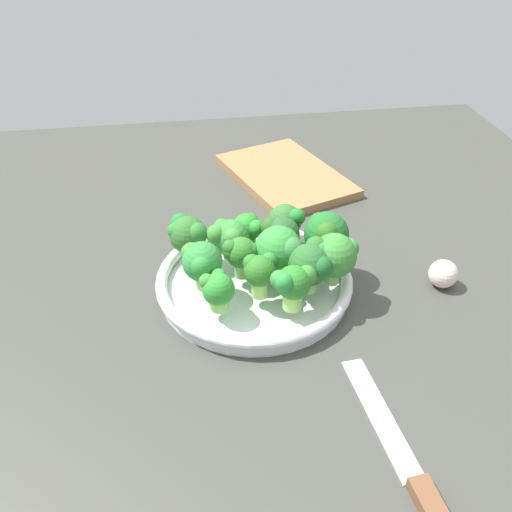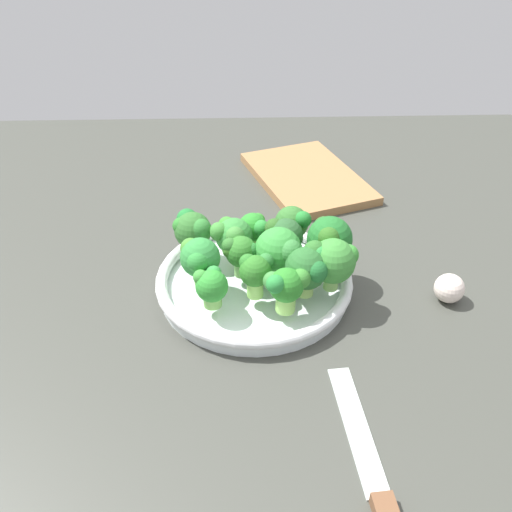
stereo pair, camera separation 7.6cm
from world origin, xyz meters
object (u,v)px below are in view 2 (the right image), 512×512
(broccoli_floret_1, at_px, (333,261))
(broccoli_floret_10, at_px, (258,271))
(broccoli_floret_8, at_px, (192,229))
(broccoli_floret_11, at_px, (199,258))
(broccoli_floret_13, at_px, (232,236))
(broccoli_floret_2, at_px, (293,224))
(broccoli_floret_9, at_px, (329,239))
(broccoli_floret_7, at_px, (240,252))
(broccoli_floret_5, at_px, (286,286))
(broccoli_floret_6, at_px, (309,268))
(broccoli_floret_4, at_px, (256,228))
(broccoli_floret_12, at_px, (284,236))
(cutting_board, at_px, (307,178))
(broccoli_floret_3, at_px, (211,286))
(bowl, at_px, (256,281))
(knife, at_px, (380,497))
(broccoli_floret_0, at_px, (280,250))
(garlic_bulb, at_px, (449,288))

(broccoli_floret_1, bearing_deg, broccoli_floret_10, 96.15)
(broccoli_floret_8, xyz_separation_m, broccoli_floret_11, (-0.08, -0.01, 0.00))
(broccoli_floret_1, bearing_deg, broccoli_floret_13, 59.61)
(broccoli_floret_1, xyz_separation_m, broccoli_floret_2, (0.11, 0.04, -0.01))
(broccoli_floret_9, height_order, broccoli_floret_11, broccoli_floret_9)
(broccoli_floret_7, relative_size, broccoli_floret_9, 0.79)
(broccoli_floret_1, xyz_separation_m, broccoli_floret_5, (-0.04, 0.07, -0.01))
(broccoli_floret_6, relative_size, broccoli_floret_7, 1.20)
(broccoli_floret_4, bearing_deg, broccoli_floret_9, -118.70)
(broccoli_floret_10, height_order, broccoli_floret_12, broccoli_floret_12)
(broccoli_floret_6, distance_m, broccoli_floret_8, 0.19)
(broccoli_floret_6, bearing_deg, broccoli_floret_8, 56.32)
(broccoli_floret_1, relative_size, broccoli_floret_9, 0.98)
(broccoli_floret_12, bearing_deg, broccoli_floret_7, 119.91)
(broccoli_floret_6, distance_m, cutting_board, 0.38)
(broccoli_floret_1, height_order, broccoli_floret_12, broccoli_floret_1)
(broccoli_floret_12, bearing_deg, broccoli_floret_9, -106.06)
(broccoli_floret_7, bearing_deg, cutting_board, -21.55)
(broccoli_floret_3, relative_size, broccoli_floret_7, 0.86)
(broccoli_floret_6, bearing_deg, broccoli_floret_10, 88.97)
(bowl, xyz_separation_m, broccoli_floret_3, (-0.06, 0.06, 0.05))
(broccoli_floret_2, height_order, broccoli_floret_12, broccoli_floret_12)
(broccoli_floret_5, bearing_deg, broccoli_floret_12, -3.33)
(broccoli_floret_5, bearing_deg, knife, -163.27)
(broccoli_floret_6, xyz_separation_m, broccoli_floret_8, (0.11, 0.16, -0.00))
(broccoli_floret_8, bearing_deg, broccoli_floret_9, -102.14)
(broccoli_floret_9, relative_size, broccoli_floret_11, 1.10)
(broccoli_floret_0, relative_size, broccoli_floret_7, 1.21)
(broccoli_floret_9, relative_size, cutting_board, 0.29)
(broccoli_floret_5, relative_size, cutting_board, 0.24)
(broccoli_floret_4, relative_size, broccoli_floret_5, 0.84)
(broccoli_floret_5, relative_size, garlic_bulb, 1.52)
(broccoli_floret_4, distance_m, broccoli_floret_7, 0.08)
(broccoli_floret_0, height_order, broccoli_floret_5, broccoli_floret_0)
(bowl, height_order, broccoli_floret_4, broccoli_floret_4)
(broccoli_floret_0, relative_size, garlic_bulb, 1.77)
(broccoli_floret_11, height_order, broccoli_floret_13, broccoli_floret_11)
(bowl, height_order, broccoli_floret_10, broccoli_floret_10)
(broccoli_floret_13, bearing_deg, broccoli_floret_7, -165.98)
(broccoli_floret_12, bearing_deg, broccoli_floret_6, -162.39)
(broccoli_floret_12, bearing_deg, bowl, 129.25)
(broccoli_floret_0, bearing_deg, broccoli_floret_7, 88.12)
(broccoli_floret_13, relative_size, knife, 0.23)
(broccoli_floret_3, xyz_separation_m, broccoli_floret_4, (0.13, -0.06, -0.00))
(broccoli_floret_1, distance_m, broccoli_floret_5, 0.08)
(broccoli_floret_4, relative_size, cutting_board, 0.20)
(broccoli_floret_4, xyz_separation_m, broccoli_floret_12, (-0.04, -0.04, 0.01))
(bowl, xyz_separation_m, garlic_bulb, (-0.03, -0.27, 0.01))
(broccoli_floret_0, relative_size, broccoli_floret_2, 1.18)
(broccoli_floret_1, height_order, broccoli_floret_13, broccoli_floret_1)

